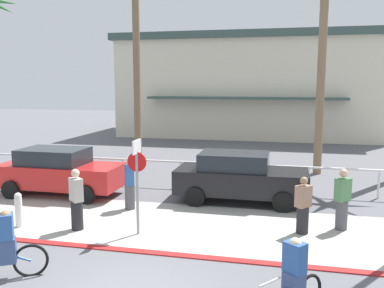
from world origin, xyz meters
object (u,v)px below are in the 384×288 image
at_px(cyclist_blue_0, 5,247).
at_px(pedestrian_0, 77,202).
at_px(palm_tree_2, 323,24).
at_px(car_red_1, 59,171).
at_px(pedestrian_3, 303,208).
at_px(cyclist_black_1, 292,282).
at_px(pedestrian_2, 130,185).
at_px(car_black_2, 240,177).
at_px(palm_tree_1, 136,27).
at_px(pedestrian_1, 342,202).
at_px(bollard_2, 19,210).
at_px(stop_sign_bike_lane, 137,173).

bearing_deg(cyclist_blue_0, pedestrian_0, 89.68).
bearing_deg(pedestrian_0, cyclist_blue_0, -90.32).
distance_m(palm_tree_2, car_red_1, 12.33).
xyz_separation_m(car_red_1, pedestrian_3, (8.44, -2.14, -0.15)).
relative_size(cyclist_blue_0, cyclist_black_1, 1.06).
bearing_deg(pedestrian_2, cyclist_blue_0, -98.29).
bearing_deg(car_black_2, pedestrian_3, -53.39).
xyz_separation_m(palm_tree_1, palm_tree_2, (8.80, -1.02, -0.26)).
xyz_separation_m(cyclist_black_1, pedestrian_1, (1.37, 4.86, 0.10)).
bearing_deg(bollard_2, car_black_2, 34.36).
xyz_separation_m(palm_tree_2, car_red_1, (-9.30, -5.81, -5.65)).
bearing_deg(pedestrian_3, palm_tree_2, 83.86).
xyz_separation_m(palm_tree_2, car_black_2, (-2.85, -5.26, -5.65)).
relative_size(palm_tree_1, pedestrian_0, 5.65).
bearing_deg(palm_tree_2, cyclist_black_1, -95.47).
distance_m(car_red_1, pedestrian_2, 3.33).
bearing_deg(car_red_1, pedestrian_0, -53.19).
relative_size(stop_sign_bike_lane, pedestrian_3, 1.63).
relative_size(palm_tree_1, pedestrian_2, 5.69).
bearing_deg(pedestrian_2, palm_tree_1, 108.31).
bearing_deg(bollard_2, palm_tree_2, 46.93).
height_order(cyclist_blue_0, pedestrian_0, pedestrian_0).
bearing_deg(pedestrian_0, bollard_2, -174.60).
distance_m(palm_tree_1, cyclist_black_1, 16.48).
height_order(stop_sign_bike_lane, pedestrian_2, stop_sign_bike_lane).
distance_m(stop_sign_bike_lane, cyclist_blue_0, 3.63).
xyz_separation_m(cyclist_blue_0, cyclist_black_1, (5.73, -0.26, 0.00)).
bearing_deg(palm_tree_2, pedestrian_1, -88.45).
xyz_separation_m(bollard_2, cyclist_blue_0, (1.68, -2.81, 0.18)).
height_order(bollard_2, palm_tree_1, palm_tree_1).
xyz_separation_m(cyclist_black_1, pedestrian_0, (-5.71, 3.23, 0.10)).
bearing_deg(pedestrian_1, car_red_1, 170.48).
bearing_deg(stop_sign_bike_lane, cyclist_black_1, -39.59).
distance_m(stop_sign_bike_lane, palm_tree_1, 11.81).
xyz_separation_m(stop_sign_bike_lane, palm_tree_1, (-3.66, 10.01, 5.10)).
height_order(palm_tree_2, pedestrian_1, palm_tree_2).
height_order(car_red_1, pedestrian_1, pedestrian_1).
xyz_separation_m(stop_sign_bike_lane, palm_tree_2, (5.13, 8.98, 4.84)).
distance_m(palm_tree_2, pedestrian_1, 9.36).
xyz_separation_m(car_black_2, pedestrian_1, (3.05, -2.14, -0.08)).
xyz_separation_m(pedestrian_1, pedestrian_2, (-6.37, 0.47, -0.01)).
height_order(cyclist_blue_0, pedestrian_2, pedestrian_2).
relative_size(car_black_2, cyclist_black_1, 2.93).
bearing_deg(palm_tree_2, cyclist_blue_0, -119.92).
relative_size(palm_tree_2, car_black_2, 1.96).
bearing_deg(palm_tree_1, bollard_2, -88.83).
height_order(stop_sign_bike_lane, car_black_2, stop_sign_bike_lane).
height_order(bollard_2, pedestrian_0, pedestrian_0).
height_order(palm_tree_2, cyclist_black_1, palm_tree_2).
distance_m(pedestrian_1, pedestrian_2, 6.38).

